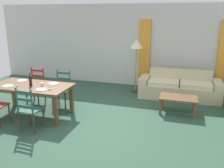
% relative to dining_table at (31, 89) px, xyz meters
% --- Properties ---
extents(ground_plane, '(9.60, 9.60, 0.02)m').
position_rel_dining_table_xyz_m(ground_plane, '(1.49, 0.02, -0.67)').
color(ground_plane, '#2E4E3B').
extents(wall_far, '(9.60, 0.16, 2.70)m').
position_rel_dining_table_xyz_m(wall_far, '(1.49, 3.32, 0.69)').
color(wall_far, silver).
rests_on(wall_far, ground_plane).
extents(curtain_panel_left, '(0.35, 0.08, 2.20)m').
position_rel_dining_table_xyz_m(curtain_panel_left, '(2.15, 3.18, 0.44)').
color(curtain_panel_left, orange).
rests_on(curtain_panel_left, ground_plane).
extents(curtain_panel_right, '(0.35, 0.08, 2.20)m').
position_rel_dining_table_xyz_m(curtain_panel_right, '(4.55, 3.18, 0.44)').
color(curtain_panel_right, orange).
rests_on(curtain_panel_right, ground_plane).
extents(dining_table, '(1.90, 0.96, 0.75)m').
position_rel_dining_table_xyz_m(dining_table, '(0.00, 0.00, 0.00)').
color(dining_table, brown).
rests_on(dining_table, ground_plane).
extents(dining_chair_near_right, '(0.44, 0.42, 0.96)m').
position_rel_dining_table_xyz_m(dining_chair_near_right, '(0.44, -0.74, -0.19)').
color(dining_chair_near_right, '#235147').
rests_on(dining_chair_near_right, ground_plane).
extents(dining_chair_far_left, '(0.43, 0.41, 0.96)m').
position_rel_dining_table_xyz_m(dining_chair_far_left, '(-0.42, 0.78, -0.19)').
color(dining_chair_far_left, maroon).
rests_on(dining_chair_far_left, ground_plane).
extents(dining_chair_far_right, '(0.44, 0.42, 0.96)m').
position_rel_dining_table_xyz_m(dining_chair_far_right, '(0.41, 0.73, -0.19)').
color(dining_chair_far_right, '#265547').
rests_on(dining_chair_far_right, ground_plane).
extents(dinner_plate_near_left, '(0.24, 0.24, 0.02)m').
position_rel_dining_table_xyz_m(dinner_plate_near_left, '(-0.45, -0.25, 0.10)').
color(dinner_plate_near_left, white).
rests_on(dinner_plate_near_left, dining_table).
extents(fork_near_left, '(0.02, 0.17, 0.01)m').
position_rel_dining_table_xyz_m(fork_near_left, '(-0.60, -0.25, 0.09)').
color(fork_near_left, silver).
rests_on(fork_near_left, dining_table).
extents(dinner_plate_near_right, '(0.24, 0.24, 0.02)m').
position_rel_dining_table_xyz_m(dinner_plate_near_right, '(0.45, -0.25, 0.10)').
color(dinner_plate_near_right, white).
rests_on(dinner_plate_near_right, dining_table).
extents(fork_near_right, '(0.03, 0.17, 0.01)m').
position_rel_dining_table_xyz_m(fork_near_right, '(0.30, -0.25, 0.09)').
color(fork_near_right, silver).
rests_on(fork_near_right, dining_table).
extents(dinner_plate_far_left, '(0.24, 0.24, 0.02)m').
position_rel_dining_table_xyz_m(dinner_plate_far_left, '(-0.45, 0.25, 0.10)').
color(dinner_plate_far_left, white).
rests_on(dinner_plate_far_left, dining_table).
extents(fork_far_left, '(0.03, 0.17, 0.01)m').
position_rel_dining_table_xyz_m(fork_far_left, '(-0.60, 0.25, 0.09)').
color(fork_far_left, silver).
rests_on(fork_far_left, dining_table).
extents(dinner_plate_far_right, '(0.24, 0.24, 0.02)m').
position_rel_dining_table_xyz_m(dinner_plate_far_right, '(0.45, 0.25, 0.10)').
color(dinner_plate_far_right, white).
rests_on(dinner_plate_far_right, dining_table).
extents(fork_far_right, '(0.02, 0.17, 0.01)m').
position_rel_dining_table_xyz_m(fork_far_right, '(0.30, 0.25, 0.09)').
color(fork_far_right, silver).
rests_on(fork_far_right, dining_table).
extents(wine_bottle, '(0.07, 0.07, 0.32)m').
position_rel_dining_table_xyz_m(wine_bottle, '(0.03, -0.05, 0.20)').
color(wine_bottle, black).
rests_on(wine_bottle, dining_table).
extents(wine_glass_near_left, '(0.06, 0.06, 0.16)m').
position_rel_dining_table_xyz_m(wine_glass_near_left, '(-0.29, -0.12, 0.20)').
color(wine_glass_near_left, white).
rests_on(wine_glass_near_left, dining_table).
extents(wine_glass_near_right, '(0.06, 0.06, 0.16)m').
position_rel_dining_table_xyz_m(wine_glass_near_right, '(0.59, -0.13, 0.20)').
color(wine_glass_near_right, white).
rests_on(wine_glass_near_right, dining_table).
extents(coffee_cup_primary, '(0.07, 0.07, 0.09)m').
position_rel_dining_table_xyz_m(coffee_cup_primary, '(0.31, -0.01, 0.13)').
color(coffee_cup_primary, beige).
rests_on(coffee_cup_primary, dining_table).
extents(couch, '(2.29, 0.84, 0.80)m').
position_rel_dining_table_xyz_m(couch, '(3.34, 2.36, -0.37)').
color(couch, '#C2B68F').
rests_on(couch, ground_plane).
extents(coffee_table, '(0.90, 0.56, 0.42)m').
position_rel_dining_table_xyz_m(coffee_table, '(3.37, 1.15, -0.31)').
color(coffee_table, brown).
rests_on(coffee_table, ground_plane).
extents(standing_lamp, '(0.40, 0.40, 1.64)m').
position_rel_dining_table_xyz_m(standing_lamp, '(2.00, 2.55, 0.75)').
color(standing_lamp, '#332D28').
rests_on(standing_lamp, ground_plane).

